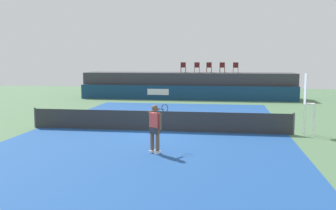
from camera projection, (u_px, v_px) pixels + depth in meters
ground_plane at (167, 121)px, 20.96m from camera, size 48.00×48.00×0.00m
court_inner at (158, 131)px, 18.01m from camera, size 12.00×22.00×0.00m
sponsor_wall at (186, 93)px, 31.20m from camera, size 18.00×0.22×1.20m
spectator_platform at (188, 85)px, 32.90m from camera, size 18.00×2.80×2.20m
spectator_chair_far_left at (183, 67)px, 32.56m from camera, size 0.46×0.46×0.89m
spectator_chair_left at (197, 67)px, 32.47m from camera, size 0.47×0.47×0.89m
spectator_chair_center at (209, 67)px, 32.50m from camera, size 0.44×0.44×0.89m
spectator_chair_right at (222, 67)px, 32.34m from camera, size 0.46×0.46×0.89m
spectator_chair_far_right at (236, 67)px, 31.91m from camera, size 0.45×0.45×0.89m
umpire_chair at (307, 100)px, 16.84m from camera, size 0.44×0.44×2.76m
tennis_net at (158, 121)px, 17.96m from camera, size 12.40×0.02×0.95m
net_post_near at (35, 118)px, 18.85m from camera, size 0.10×0.10×1.00m
net_post_far at (294, 124)px, 17.05m from camera, size 0.10×0.10×1.00m
tennis_player at (155, 127)px, 13.70m from camera, size 0.63×1.26×1.77m
tennis_ball at (129, 120)px, 20.99m from camera, size 0.07×0.07×0.07m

